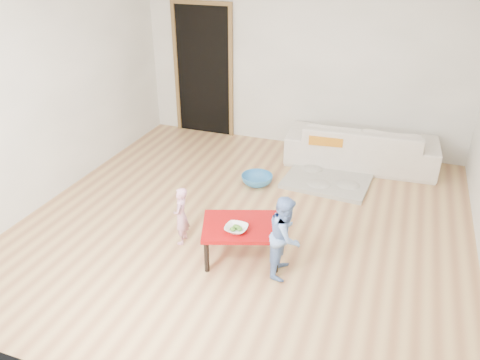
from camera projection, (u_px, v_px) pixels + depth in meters
The scene contains 13 objects.
floor at pixel (246, 222), 5.47m from camera, with size 5.00×5.00×0.01m, color #A67047.
back_wall at pixel (302, 62), 6.95m from camera, with size 5.00×0.02×2.60m, color white.
left_wall at pixel (51, 92), 5.63m from camera, with size 0.02×5.00×2.60m, color white.
doorway at pixel (204, 72), 7.54m from camera, with size 1.02×0.08×2.11m, color brown, non-canonical shape.
sofa at pixel (361, 145), 6.72m from camera, with size 2.10×0.82×0.61m, color silver.
cushion at pixel (327, 137), 6.57m from camera, with size 0.46×0.41×0.12m, color orange.
red_table at pixel (241, 241), 4.79m from camera, with size 0.78×0.58×0.39m, color #93080A, non-canonical shape.
bowl at pixel (236, 229), 4.59m from camera, with size 0.22×0.22×0.05m, color white.
broccoli at pixel (236, 229), 4.59m from camera, with size 0.12×0.12×0.06m, color #2D5919, non-canonical shape.
child_pink at pixel (181, 216), 4.97m from camera, with size 0.24×0.16×0.66m, color pink.
child_blue at pixel (285, 236), 4.47m from camera, with size 0.41×0.32×0.84m, color #577BCB.
basin at pixel (257, 180), 6.27m from camera, with size 0.42×0.42×0.13m, color teal.
blanket at pixel (328, 180), 6.35m from camera, with size 1.10×0.92×0.06m, color #B3B09E, non-canonical shape.
Camera 1 is at (1.52, -4.36, 2.96)m, focal length 35.00 mm.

